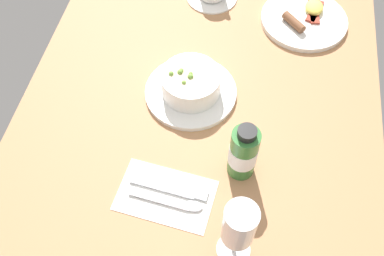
# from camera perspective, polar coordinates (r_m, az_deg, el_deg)

# --- Properties ---
(ground_plane) EXTENTS (1.10, 0.84, 0.03)m
(ground_plane) POSITION_cam_1_polar(r_m,az_deg,el_deg) (1.00, 0.33, -0.78)
(ground_plane) COLOR #A8754C
(porridge_bowl) EXTENTS (0.22, 0.22, 0.08)m
(porridge_bowl) POSITION_cam_1_polar(r_m,az_deg,el_deg) (1.02, -0.16, 5.65)
(porridge_bowl) COLOR white
(porridge_bowl) RESTS_ON ground_plane
(cutlery_setting) EXTENTS (0.14, 0.21, 0.01)m
(cutlery_setting) POSITION_cam_1_polar(r_m,az_deg,el_deg) (0.91, -3.22, -8.81)
(cutlery_setting) COLOR white
(cutlery_setting) RESTS_ON ground_plane
(wine_glass) EXTENTS (0.07, 0.07, 0.18)m
(wine_glass) POSITION_cam_1_polar(r_m,az_deg,el_deg) (0.76, 6.17, -12.74)
(wine_glass) COLOR white
(wine_glass) RESTS_ON ground_plane
(sauce_bottle_green) EXTENTS (0.06, 0.06, 0.15)m
(sauce_bottle_green) POSITION_cam_1_polar(r_m,az_deg,el_deg) (0.88, 6.72, -3.21)
(sauce_bottle_green) COLOR #337233
(sauce_bottle_green) RESTS_ON ground_plane
(breakfast_plate) EXTENTS (0.23, 0.23, 0.04)m
(breakfast_plate) POSITION_cam_1_polar(r_m,az_deg,el_deg) (1.24, 14.52, 13.68)
(breakfast_plate) COLOR white
(breakfast_plate) RESTS_ON ground_plane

